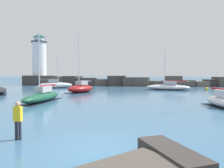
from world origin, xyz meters
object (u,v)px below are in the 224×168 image
object	(u,v)px
sailboat_moored_1	(81,88)
sailboat_moored_2	(168,87)
mooring_buoy_orange_near	(207,89)
sailboat_moored_0	(42,96)
person_on_rocks	(18,118)
lighthouse	(39,63)
sailboat_moored_5	(55,85)

from	to	relation	value
sailboat_moored_1	sailboat_moored_2	world-z (taller)	sailboat_moored_1
sailboat_moored_2	mooring_buoy_orange_near	bearing A→B (deg)	5.83
sailboat_moored_0	person_on_rocks	world-z (taller)	sailboat_moored_0
lighthouse	person_on_rocks	size ratio (longest dim) A/B	7.73
sailboat_moored_2	mooring_buoy_orange_near	size ratio (longest dim) A/B	10.83
sailboat_moored_2	mooring_buoy_orange_near	xyz separation A→B (m)	(7.13, 0.73, -0.33)
sailboat_moored_1	sailboat_moored_2	bearing A→B (deg)	27.24
sailboat_moored_0	mooring_buoy_orange_near	world-z (taller)	sailboat_moored_0
sailboat_moored_5	mooring_buoy_orange_near	world-z (taller)	sailboat_moored_5
sailboat_moored_2	person_on_rocks	bearing A→B (deg)	-108.49
lighthouse	person_on_rocks	bearing A→B (deg)	-65.43
sailboat_moored_1	sailboat_moored_5	bearing A→B (deg)	129.95
lighthouse	sailboat_moored_0	distance (m)	38.03
sailboat_moored_1	mooring_buoy_orange_near	distance (m)	23.45
mooring_buoy_orange_near	person_on_rocks	xyz separation A→B (m)	(-18.03, -33.29, 0.73)
sailboat_moored_2	sailboat_moored_5	xyz separation A→B (m)	(-23.10, 2.32, 0.10)
sailboat_moored_5	mooring_buoy_orange_near	distance (m)	30.27
sailboat_moored_0	sailboat_moored_5	distance (m)	22.78
sailboat_moored_2	mooring_buoy_orange_near	world-z (taller)	sailboat_moored_2
lighthouse	mooring_buoy_orange_near	bearing A→B (deg)	-19.23
sailboat_moored_5	sailboat_moored_0	bearing A→B (deg)	-71.55
lighthouse	sailboat_moored_1	world-z (taller)	lighthouse
sailboat_moored_1	sailboat_moored_5	world-z (taller)	sailboat_moored_1
sailboat_moored_1	sailboat_moored_2	distance (m)	16.63
mooring_buoy_orange_near	sailboat_moored_1	bearing A→B (deg)	-159.17
sailboat_moored_0	sailboat_moored_2	world-z (taller)	sailboat_moored_0
sailboat_moored_2	person_on_rocks	distance (m)	34.33
sailboat_moored_5	mooring_buoy_orange_near	size ratio (longest dim) A/B	9.60
person_on_rocks	lighthouse	bearing A→B (deg)	114.57
sailboat_moored_1	person_on_rocks	world-z (taller)	sailboat_moored_1
sailboat_moored_0	sailboat_moored_2	bearing A→B (deg)	50.53
sailboat_moored_1	mooring_buoy_orange_near	xyz separation A→B (m)	(21.92, 8.34, -0.44)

